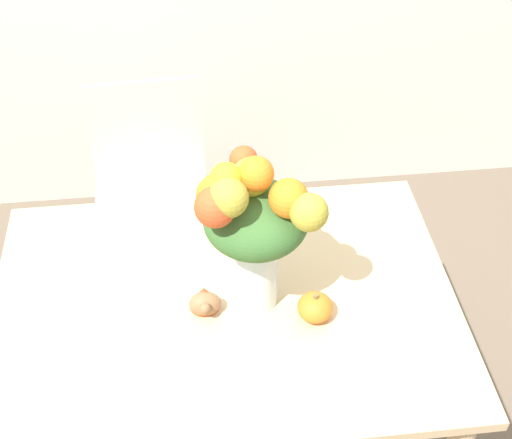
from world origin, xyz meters
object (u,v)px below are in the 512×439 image
(pumpkin, at_px, (315,307))
(dining_chair_near_window, at_px, (154,201))
(turkey_figurine, at_px, (205,300))
(flower_vase, at_px, (254,223))

(pumpkin, relative_size, dining_chair_near_window, 0.10)
(turkey_figurine, bearing_deg, flower_vase, 4.34)
(flower_vase, distance_m, pumpkin, 0.28)
(flower_vase, relative_size, pumpkin, 5.07)
(flower_vase, height_order, pumpkin, flower_vase)
(flower_vase, distance_m, turkey_figurine, 0.27)
(flower_vase, bearing_deg, turkey_figurine, -175.66)
(pumpkin, bearing_deg, dining_chair_near_window, 116.73)
(dining_chair_near_window, bearing_deg, pumpkin, -66.85)
(pumpkin, height_order, turkey_figurine, pumpkin)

